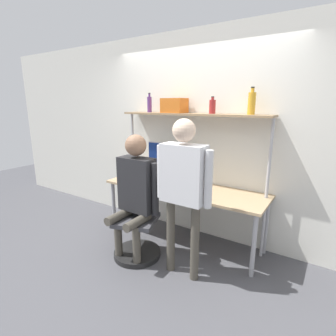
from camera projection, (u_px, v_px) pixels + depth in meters
name	position (u px, v px, depth m)	size (l,w,h in m)	color
ground_plane	(169.00, 251.00, 3.26)	(12.00, 12.00, 0.00)	#4C4C51
wall_back	(197.00, 137.00, 3.51)	(8.00, 0.06, 2.70)	silver
desk	(183.00, 192.00, 3.38)	(2.11, 0.66, 0.74)	tan
shelf_unit	(191.00, 130.00, 3.33)	(2.00, 0.28, 1.67)	#997A56
monitor	(168.00, 160.00, 3.64)	(0.65, 0.20, 0.52)	#B7B7BC
laptop	(159.00, 181.00, 3.43)	(0.30, 0.23, 0.22)	#BCBCC1
cell_phone	(174.00, 188.00, 3.30)	(0.07, 0.15, 0.01)	silver
office_chair	(138.00, 232.00, 3.14)	(0.59, 0.59, 0.94)	black
person_seated	(135.00, 187.00, 2.96)	(0.59, 0.48, 1.47)	#4C473D
person_standing	(183.00, 179.00, 2.58)	(0.61, 0.22, 1.66)	#4C473D
bottle_purple	(150.00, 104.00, 3.61)	(0.06, 0.06, 0.26)	#593372
bottle_amber	(252.00, 103.00, 2.86)	(0.08, 0.08, 0.30)	gold
bottle_red	(212.00, 106.00, 3.12)	(0.08, 0.08, 0.20)	maroon
storage_box	(174.00, 106.00, 3.40)	(0.29, 0.24, 0.19)	#D1661E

